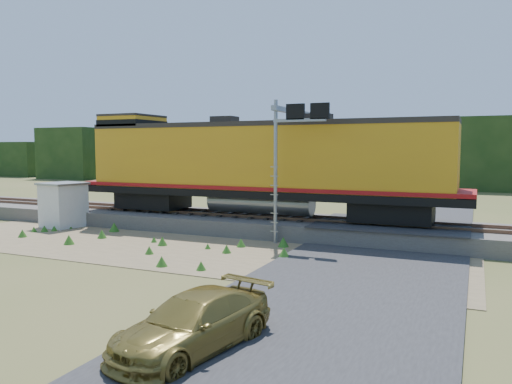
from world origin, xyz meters
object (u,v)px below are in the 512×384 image
at_px(locomotive, 255,163).
at_px(shed, 63,205).
at_px(car, 194,323).
at_px(signal_gantry, 298,137).

height_order(locomotive, shed, locomotive).
distance_m(locomotive, car, 16.13).
bearing_deg(signal_gantry, shed, -169.41).
bearing_deg(car, locomotive, 120.63).
height_order(shed, signal_gantry, signal_gantry).
xyz_separation_m(locomotive, car, (5.21, -14.96, -3.02)).
xyz_separation_m(shed, signal_gantry, (13.02, 2.43, 3.73)).
height_order(signal_gantry, car, signal_gantry).
bearing_deg(car, shed, 154.16).
distance_m(shed, car, 19.62).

